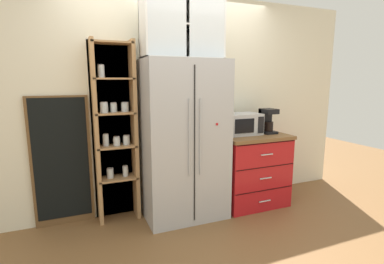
% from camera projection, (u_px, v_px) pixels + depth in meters
% --- Properties ---
extents(ground_plane, '(10.66, 10.66, 0.00)m').
position_uv_depth(ground_plane, '(185.00, 215.00, 3.37)').
color(ground_plane, brown).
extents(wall_back_cream, '(4.96, 0.10, 2.55)m').
position_uv_depth(wall_back_cream, '(173.00, 104.00, 3.51)').
color(wall_back_cream, silver).
rests_on(wall_back_cream, ground).
extents(refrigerator, '(0.91, 0.64, 1.78)m').
position_uv_depth(refrigerator, '(184.00, 140.00, 3.25)').
color(refrigerator, '#B7BABF').
rests_on(refrigerator, ground).
extents(pantry_shelf_column, '(0.49, 0.27, 1.98)m').
position_uv_depth(pantry_shelf_column, '(115.00, 130.00, 3.19)').
color(pantry_shelf_column, brown).
rests_on(pantry_shelf_column, ground).
extents(counter_cabinet, '(0.85, 0.65, 0.89)m').
position_uv_depth(counter_cabinet, '(250.00, 169.00, 3.67)').
color(counter_cabinet, red).
rests_on(counter_cabinet, ground).
extents(microwave, '(0.44, 0.33, 0.26)m').
position_uv_depth(microwave, '(242.00, 124.00, 3.56)').
color(microwave, '#B7BABF').
rests_on(microwave, counter_cabinet).
extents(coffee_maker, '(0.17, 0.20, 0.31)m').
position_uv_depth(coffee_maker, '(267.00, 121.00, 3.65)').
color(coffee_maker, black).
rests_on(coffee_maker, counter_cabinet).
extents(mug_sage, '(0.12, 0.08, 0.09)m').
position_uv_depth(mug_sage, '(253.00, 131.00, 3.55)').
color(mug_sage, '#8CA37F').
rests_on(mug_sage, counter_cabinet).
extents(mug_red, '(0.11, 0.08, 0.10)m').
position_uv_depth(mug_red, '(254.00, 131.00, 3.53)').
color(mug_red, red).
rests_on(mug_red, counter_cabinet).
extents(bottle_amber, '(0.06, 0.06, 0.25)m').
position_uv_depth(bottle_amber, '(253.00, 126.00, 3.55)').
color(bottle_amber, brown).
rests_on(bottle_amber, counter_cabinet).
extents(upper_cabinet, '(0.87, 0.32, 0.69)m').
position_uv_depth(upper_cabinet, '(182.00, 27.00, 3.08)').
color(upper_cabinet, silver).
rests_on(upper_cabinet, refrigerator).
extents(chalkboard_menu, '(0.60, 0.04, 1.40)m').
position_uv_depth(chalkboard_menu, '(62.00, 161.00, 3.07)').
color(chalkboard_menu, brown).
rests_on(chalkboard_menu, ground).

